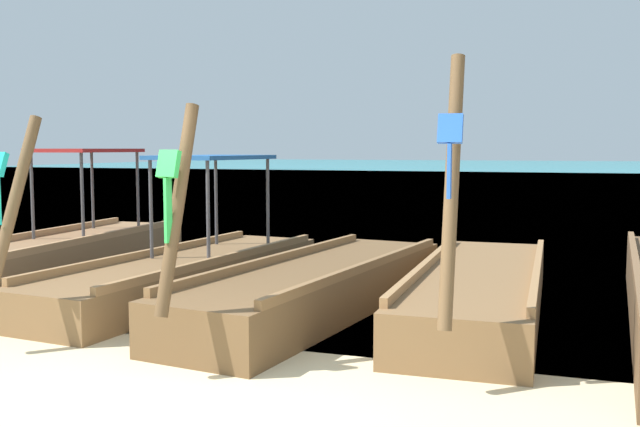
{
  "coord_description": "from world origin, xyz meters",
  "views": [
    {
      "loc": [
        3.01,
        -4.43,
        2.02
      ],
      "look_at": [
        0.0,
        4.18,
        1.2
      ],
      "focal_mm": 40.55,
      "sensor_mm": 36.0,
      "label": 1
    }
  ],
  "objects": [
    {
      "name": "ground",
      "position": [
        0.0,
        0.0,
        0.0
      ],
      "size": [
        120.0,
        120.0,
        0.0
      ],
      "primitive_type": "plane",
      "color": "beige"
    },
    {
      "name": "longtail_boat_green_ribbon",
      "position": [
        0.06,
        3.93,
        0.3
      ],
      "size": [
        2.03,
        5.86,
        2.43
      ],
      "color": "brown",
      "rests_on": "ground"
    },
    {
      "name": "longtail_boat_turquoise_ribbon",
      "position": [
        -2.04,
        4.33,
        0.32
      ],
      "size": [
        1.87,
        6.16,
        2.37
      ],
      "color": "brown",
      "rests_on": "ground"
    },
    {
      "name": "longtail_boat_violet_ribbon",
      "position": [
        -4.58,
        4.95,
        0.36
      ],
      "size": [
        1.55,
        5.99,
        2.71
      ],
      "color": "olive",
      "rests_on": "ground"
    },
    {
      "name": "longtail_boat_blue_ribbon",
      "position": [
        1.99,
        4.43,
        0.29
      ],
      "size": [
        1.52,
        5.87,
        2.83
      ],
      "color": "brown",
      "rests_on": "ground"
    },
    {
      "name": "sea_water",
      "position": [
        0.0,
        62.18,
        0.0
      ],
      "size": [
        120.0,
        120.0,
        0.0
      ],
      "primitive_type": "plane",
      "color": "teal",
      "rests_on": "ground"
    }
  ]
}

